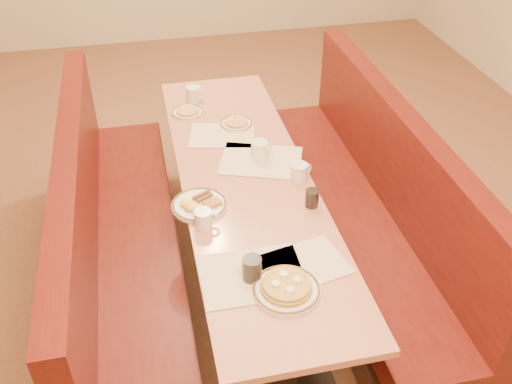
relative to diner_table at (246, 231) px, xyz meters
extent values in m
plane|color=#9E6647|center=(0.00, 0.00, -0.37)|extent=(8.00, 8.00, 0.00)
cube|color=black|center=(0.00, 0.00, -0.34)|extent=(0.55, 1.88, 0.06)
cube|color=black|center=(0.00, 0.00, -0.02)|extent=(0.15, 1.75, 0.71)
cube|color=#C46E5B|center=(0.00, 0.00, 0.36)|extent=(0.70, 2.50, 0.04)
cube|color=#4C3326|center=(-0.68, 0.00, -0.27)|extent=(0.55, 2.50, 0.20)
cube|color=#54190E|center=(-0.68, 0.00, 0.00)|extent=(0.55, 2.50, 0.16)
cube|color=#54190E|center=(-0.89, 0.00, 0.38)|extent=(0.12, 2.50, 0.60)
cube|color=#4C3326|center=(0.68, 0.00, -0.27)|extent=(0.55, 2.50, 0.20)
cube|color=#54190E|center=(0.68, 0.00, 0.00)|extent=(0.55, 2.50, 0.16)
cube|color=#54190E|center=(0.89, 0.00, 0.38)|extent=(0.12, 2.50, 0.60)
cube|color=beige|center=(-0.12, -0.74, 0.38)|extent=(0.45, 0.34, 0.00)
cube|color=beige|center=(0.12, -0.72, 0.38)|extent=(0.42, 0.35, 0.00)
cube|color=beige|center=(-0.05, 0.47, 0.38)|extent=(0.44, 0.37, 0.00)
cube|color=beige|center=(0.12, 0.15, 0.38)|extent=(0.54, 0.47, 0.00)
cylinder|color=white|center=(0.00, -0.86, 0.39)|extent=(0.29, 0.29, 0.02)
torus|color=brown|center=(0.00, -0.86, 0.39)|extent=(0.29, 0.29, 0.01)
cylinder|color=#B78E41|center=(0.00, -0.86, 0.41)|extent=(0.22, 0.22, 0.02)
cylinder|color=#B78E41|center=(0.00, -0.86, 0.42)|extent=(0.21, 0.21, 0.02)
cylinder|color=#FCE8A4|center=(0.05, -0.86, 0.44)|extent=(0.04, 0.04, 0.01)
cylinder|color=#FCE8A4|center=(0.00, -0.81, 0.44)|extent=(0.04, 0.04, 0.01)
cylinder|color=#FCE8A4|center=(-0.05, -0.86, 0.44)|extent=(0.04, 0.04, 0.01)
cylinder|color=#FCE8A4|center=(0.00, -0.91, 0.44)|extent=(0.04, 0.04, 0.01)
cylinder|color=white|center=(-0.28, -0.20, 0.38)|extent=(0.28, 0.28, 0.02)
torus|color=brown|center=(-0.28, -0.20, 0.39)|extent=(0.28, 0.28, 0.01)
ellipsoid|color=yellow|center=(-0.32, -0.23, 0.41)|extent=(0.07, 0.07, 0.04)
ellipsoid|color=yellow|center=(-0.28, -0.26, 0.41)|extent=(0.06, 0.06, 0.03)
ellipsoid|color=yellow|center=(-0.35, -0.20, 0.41)|extent=(0.06, 0.06, 0.03)
cylinder|color=brown|center=(-0.25, -0.17, 0.41)|extent=(0.10, 0.07, 0.02)
cylinder|color=brown|center=(-0.26, -0.14, 0.41)|extent=(0.10, 0.07, 0.02)
cube|color=#BA753A|center=(-0.21, -0.22, 0.40)|extent=(0.10, 0.08, 0.02)
cylinder|color=white|center=(0.06, 0.57, 0.38)|extent=(0.21, 0.21, 0.02)
torus|color=brown|center=(0.06, 0.57, 0.39)|extent=(0.20, 0.20, 0.01)
cylinder|color=#E6A551|center=(0.06, 0.57, 0.40)|extent=(0.15, 0.15, 0.02)
ellipsoid|color=yellow|center=(0.03, 0.59, 0.41)|extent=(0.04, 0.04, 0.02)
cylinder|color=white|center=(-0.22, 0.78, 0.38)|extent=(0.21, 0.21, 0.02)
torus|color=brown|center=(-0.22, 0.78, 0.39)|extent=(0.21, 0.21, 0.01)
cylinder|color=#E6A551|center=(-0.22, 0.78, 0.40)|extent=(0.15, 0.15, 0.02)
ellipsoid|color=yellow|center=(-0.25, 0.80, 0.41)|extent=(0.04, 0.04, 0.02)
cylinder|color=white|center=(0.28, -0.08, 0.42)|extent=(0.09, 0.09, 0.10)
torus|color=white|center=(0.32, -0.06, 0.42)|extent=(0.07, 0.04, 0.07)
cylinder|color=black|center=(0.28, -0.08, 0.47)|extent=(0.08, 0.08, 0.01)
cylinder|color=white|center=(-0.28, -0.36, 0.42)|extent=(0.09, 0.09, 0.09)
torus|color=white|center=(-0.23, -0.36, 0.42)|extent=(0.07, 0.02, 0.07)
cylinder|color=black|center=(-0.28, -0.36, 0.46)|extent=(0.07, 0.07, 0.01)
cylinder|color=white|center=(0.12, 0.18, 0.43)|extent=(0.10, 0.10, 0.10)
torus|color=white|center=(0.17, 0.20, 0.43)|extent=(0.07, 0.04, 0.07)
cylinder|color=black|center=(0.12, 0.18, 0.47)|extent=(0.08, 0.08, 0.01)
cylinder|color=white|center=(-0.16, 0.95, 0.43)|extent=(0.09, 0.09, 0.10)
torus|color=white|center=(-0.11, 0.94, 0.43)|extent=(0.07, 0.04, 0.07)
cylinder|color=black|center=(-0.16, 0.95, 0.47)|extent=(0.08, 0.08, 0.01)
cylinder|color=black|center=(-0.12, -0.75, 0.43)|extent=(0.08, 0.08, 0.11)
cylinder|color=silver|center=(-0.12, -0.75, 0.43)|extent=(0.08, 0.08, 0.12)
cylinder|color=black|center=(0.28, -0.31, 0.42)|extent=(0.07, 0.07, 0.09)
cylinder|color=silver|center=(0.28, -0.31, 0.42)|extent=(0.07, 0.07, 0.10)
camera|label=1|loc=(-0.49, -2.48, 2.16)|focal=40.00mm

